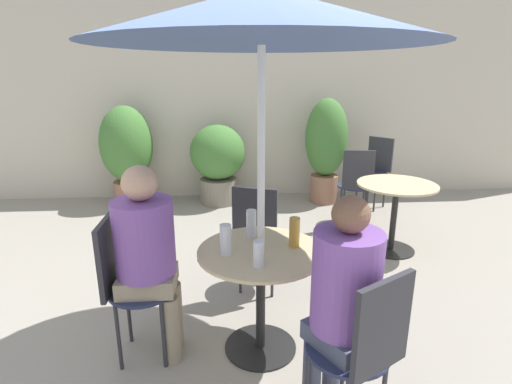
% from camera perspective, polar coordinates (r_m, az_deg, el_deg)
% --- Properties ---
extents(ground_plane, '(20.00, 20.00, 0.00)m').
position_cam_1_polar(ground_plane, '(2.64, -4.28, -24.64)').
color(ground_plane, gray).
extents(storefront_wall, '(10.00, 0.06, 3.00)m').
position_cam_1_polar(storefront_wall, '(5.71, -4.70, 14.25)').
color(storefront_wall, beige).
rests_on(storefront_wall, ground_plane).
extents(cafe_table_near, '(0.78, 0.78, 0.70)m').
position_cam_1_polar(cafe_table_near, '(2.54, 0.68, -12.04)').
color(cafe_table_near, black).
rests_on(cafe_table_near, ground_plane).
extents(cafe_table_far, '(0.77, 0.77, 0.70)m').
position_cam_1_polar(cafe_table_far, '(4.17, 19.28, -1.34)').
color(cafe_table_far, black).
rests_on(cafe_table_far, ground_plane).
extents(bistro_chair_0, '(0.41, 0.41, 0.92)m').
position_cam_1_polar(bistro_chair_0, '(2.59, -18.21, -11.41)').
color(bistro_chair_0, '#232847').
rests_on(bistro_chair_0, ground_plane).
extents(bistro_chair_1, '(0.45, 0.46, 0.92)m').
position_cam_1_polar(bistro_chair_1, '(2.01, 15.21, -20.15)').
color(bistro_chair_1, '#232847').
rests_on(bistro_chair_1, ground_plane).
extents(bistro_chair_2, '(0.47, 0.46, 0.92)m').
position_cam_1_polar(bistro_chair_2, '(5.54, 16.79, 3.64)').
color(bistro_chair_2, '#232847').
rests_on(bistro_chair_2, ground_plane).
extents(bistro_chair_3, '(0.43, 0.44, 0.92)m').
position_cam_1_polar(bistro_chair_3, '(3.15, 0.17, -5.40)').
color(bistro_chair_3, '#232847').
rests_on(bistro_chair_3, ground_plane).
extents(bistro_chair_4, '(0.41, 0.43, 0.92)m').
position_cam_1_polar(bistro_chair_4, '(4.70, 14.16, 1.61)').
color(bistro_chair_4, '#232847').
rests_on(bistro_chair_4, ground_plane).
extents(seated_person_0, '(0.36, 0.36, 1.24)m').
position_cam_1_polar(seated_person_0, '(2.48, -15.21, -7.76)').
color(seated_person_0, gray).
rests_on(seated_person_0, ground_plane).
extents(seated_person_1, '(0.39, 0.40, 1.23)m').
position_cam_1_polar(seated_person_1, '(1.99, 12.30, -14.11)').
color(seated_person_1, '#42475B').
rests_on(seated_person_1, ground_plane).
extents(beer_glass_0, '(0.07, 0.07, 0.19)m').
position_cam_1_polar(beer_glass_0, '(2.38, -4.35, -6.80)').
color(beer_glass_0, silver).
rests_on(beer_glass_0, cafe_table_near).
extents(beer_glass_1, '(0.06, 0.06, 0.15)m').
position_cam_1_polar(beer_glass_1, '(2.23, 0.36, -8.84)').
color(beer_glass_1, silver).
rests_on(beer_glass_1, cafe_table_near).
extents(beer_glass_2, '(0.07, 0.07, 0.19)m').
position_cam_1_polar(beer_glass_2, '(2.48, 5.51, -5.73)').
color(beer_glass_2, '#B28433').
rests_on(beer_glass_2, cafe_table_near).
extents(beer_glass_3, '(0.07, 0.07, 0.18)m').
position_cam_1_polar(beer_glass_3, '(2.61, -0.67, -4.53)').
color(beer_glass_3, silver).
rests_on(beer_glass_3, cafe_table_near).
extents(potted_plant_0, '(0.68, 0.68, 1.34)m').
position_cam_1_polar(potted_plant_0, '(5.58, -17.98, 5.73)').
color(potted_plant_0, '#93664C').
rests_on(potted_plant_0, ground_plane).
extents(potted_plant_1, '(0.74, 0.74, 1.08)m').
position_cam_1_polar(potted_plant_1, '(5.43, -5.48, 4.69)').
color(potted_plant_1, slate).
rests_on(potted_plant_1, ground_plane).
extents(potted_plant_2, '(0.57, 0.57, 1.42)m').
position_cam_1_polar(potted_plant_2, '(5.50, 9.98, 6.65)').
color(potted_plant_2, '#93664C').
rests_on(potted_plant_2, ground_plane).
extents(umbrella, '(1.85, 1.85, 2.16)m').
position_cam_1_polar(umbrella, '(2.24, 0.82, 23.75)').
color(umbrella, silver).
rests_on(umbrella, ground_plane).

